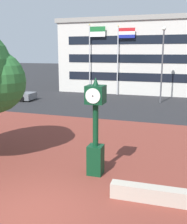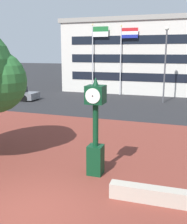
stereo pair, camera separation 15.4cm
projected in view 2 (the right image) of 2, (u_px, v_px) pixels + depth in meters
The scene contains 9 objects.
ground_plane at pixel (31, 211), 8.16m from camera, with size 200.00×200.00×0.00m, color #262628.
plaza_brick_paving at pixel (80, 163), 11.72m from camera, with size 44.00×15.73×0.01m, color brown.
planter_wall at pixel (160, 196), 8.53m from camera, with size 3.20×0.40×0.50m, color #ADA393.
street_clock at pixel (96, 129), 10.29m from camera, with size 0.68×0.78×3.76m.
car_street_near at pixel (17, 94), 27.28m from camera, with size 4.15×2.10×1.28m.
flagpole_primary at pixel (95, 52), 30.48m from camera, with size 1.86×0.14×7.65m.
flagpole_secondary at pixel (123, 53), 29.46m from camera, with size 1.87×0.14×7.43m.
civic_building at pixel (186, 56), 34.77m from camera, with size 28.36×15.47×8.43m.
street_lamp_post at pixel (165, 57), 24.75m from camera, with size 0.36×0.36×6.88m.
Camera 2 is at (4.22, -6.29, 4.64)m, focal length 43.91 mm.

